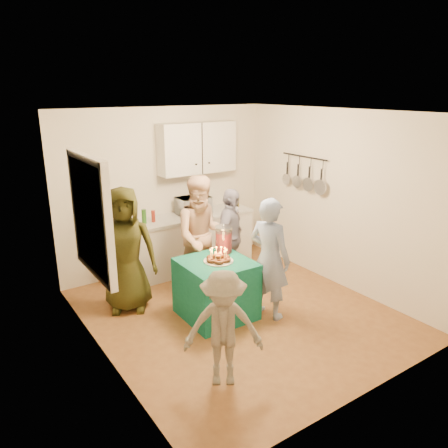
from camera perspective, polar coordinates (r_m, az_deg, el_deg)
floor at (r=5.94m, az=1.93°, el=-11.50°), size 4.00×4.00×0.00m
ceiling at (r=5.21m, az=2.23°, el=14.42°), size 4.00×4.00×0.00m
back_wall at (r=7.09m, az=-7.52°, el=4.45°), size 3.60×3.60×0.00m
left_wall at (r=4.66m, az=-16.15°, el=-3.01°), size 4.00×4.00×0.00m
right_wall at (r=6.62m, az=14.77°, el=3.10°), size 4.00×4.00×0.00m
window_night at (r=4.86m, az=-17.19°, el=0.86°), size 0.04×1.00×1.20m
counter at (r=7.17m, az=-4.74°, el=-2.56°), size 2.20×0.58×0.86m
countertop at (r=7.03m, az=-4.83°, el=0.93°), size 2.24×0.62×0.05m
upper_cabinet at (r=7.08m, az=-3.51°, el=9.90°), size 1.30×0.30×0.80m
pot_rack at (r=6.97m, az=10.21°, el=6.62°), size 0.12×1.00×0.60m
microwave at (r=7.04m, az=-4.00°, el=2.40°), size 0.53×0.36×0.29m
party_table at (r=5.71m, az=-1.04°, el=-8.45°), size 0.86×0.86×0.76m
donut_cake at (r=5.52m, az=-0.73°, el=-4.05°), size 0.38×0.38×0.18m
punch_jar at (r=5.81m, az=-0.03°, el=-2.12°), size 0.22×0.22×0.34m
man_birthday at (r=5.58m, az=5.95°, el=-4.51°), size 0.53×0.67×1.59m
woman_back_left at (r=5.85m, az=-12.78°, el=-3.32°), size 0.98×0.85×1.68m
woman_back_center at (r=6.15m, az=-2.77°, el=-1.63°), size 1.01×0.90×1.73m
woman_back_right at (r=6.44m, az=0.83°, el=-1.89°), size 0.92×0.80×1.49m
child_near_left at (r=4.40m, az=-0.08°, el=-13.51°), size 0.91×0.81×1.22m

